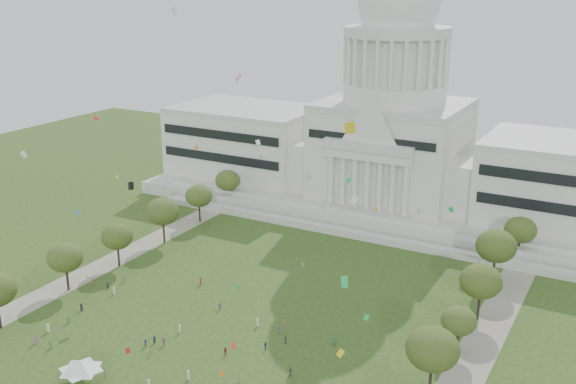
{
  "coord_description": "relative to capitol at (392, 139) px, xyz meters",
  "views": [
    {
      "loc": [
        72.02,
        -85.81,
        72.1
      ],
      "look_at": [
        0.0,
        45.0,
        24.0
      ],
      "focal_mm": 42.0,
      "sensor_mm": 36.0,
      "label": 1
    }
  ],
  "objects": [
    {
      "name": "row_tree_r_3",
      "position": [
        44.4,
        -79.1,
        -15.21
      ],
      "size": [
        7.01,
        7.01,
        9.98
      ],
      "color": "black",
      "rests_on": "ground"
    },
    {
      "name": "row_tree_l_5",
      "position": [
        -45.22,
        -42.58,
        -13.88
      ],
      "size": [
        8.33,
        8.33,
        11.85
      ],
      "color": "black",
      "rests_on": "ground"
    },
    {
      "name": "person_10",
      "position": [
        10.19,
        -96.54,
        -21.49
      ],
      "size": [
        0.73,
        1.04,
        1.61
      ],
      "primitive_type": "imported",
      "rotation": [
        0.0,
        0.0,
        1.33
      ],
      "color": "navy",
      "rests_on": "ground"
    },
    {
      "name": "person_8",
      "position": [
        -11.84,
        -107.28,
        -21.53
      ],
      "size": [
        0.87,
        0.76,
        1.52
      ],
      "primitive_type": "imported",
      "rotation": [
        0.0,
        0.0,
        2.63
      ],
      "color": "navy",
      "rests_on": "ground"
    },
    {
      "name": "path_right",
      "position": [
        48.0,
        -83.59,
        -22.28
      ],
      "size": [
        8.0,
        160.0,
        0.04
      ],
      "primitive_type": "cube",
      "color": "gray",
      "rests_on": "ground"
    },
    {
      "name": "path_left",
      "position": [
        -48.0,
        -83.59,
        -22.28
      ],
      "size": [
        8.0,
        160.0,
        0.04
      ],
      "primitive_type": "cube",
      "color": "gray",
      "rests_on": "ground"
    },
    {
      "name": "person_2",
      "position": [
        19.34,
        -102.7,
        -21.39
      ],
      "size": [
        0.98,
        1.02,
        1.8
      ],
      "primitive_type": "imported",
      "rotation": [
        0.0,
        0.0,
        0.88
      ],
      "color": "#4C4C51",
      "rests_on": "ground"
    },
    {
      "name": "row_tree_l_3",
      "position": [
        -44.09,
        -79.67,
        -14.09
      ],
      "size": [
        8.12,
        8.12,
        11.55
      ],
      "color": "black",
      "rests_on": "ground"
    },
    {
      "name": "row_tree_r_2",
      "position": [
        44.17,
        -96.15,
        -12.64
      ],
      "size": [
        9.55,
        9.55,
        13.58
      ],
      "color": "black",
      "rests_on": "ground"
    },
    {
      "name": "distant_crowd",
      "position": [
        -13.22,
        -99.91,
        -21.41
      ],
      "size": [
        65.33,
        40.74,
        1.95
      ],
      "color": "silver",
      "rests_on": "ground"
    },
    {
      "name": "event_tent",
      "position": [
        -13.75,
        -123.03,
        -18.58
      ],
      "size": [
        11.05,
        11.05,
        4.8
      ],
      "color": "#4C4C4C",
      "rests_on": "ground"
    },
    {
      "name": "kite_swarm",
      "position": [
        -0.91,
        -109.18,
        5.9
      ],
      "size": [
        81.35,
        103.41,
        63.2
      ],
      "color": "orange",
      "rests_on": "ground"
    },
    {
      "name": "row_tree_r_6",
      "position": [
        45.96,
        -25.46,
        -13.79
      ],
      "size": [
        8.42,
        8.42,
        11.97
      ],
      "color": "black",
      "rests_on": "ground"
    },
    {
      "name": "row_tree_l_4",
      "position": [
        -44.08,
        -61.17,
        -12.9
      ],
      "size": [
        9.29,
        9.29,
        13.21
      ],
      "color": "black",
      "rests_on": "ground"
    },
    {
      "name": "row_tree_r_5",
      "position": [
        43.49,
        -43.4,
        -12.37
      ],
      "size": [
        9.82,
        9.82,
        13.96
      ],
      "color": "black",
      "rests_on": "ground"
    },
    {
      "name": "ground",
      "position": [
        0.0,
        -113.59,
        -22.3
      ],
      "size": [
        400.0,
        400.0,
        0.0
      ],
      "primitive_type": "plane",
      "color": "#304B18",
      "rests_on": "ground"
    },
    {
      "name": "row_tree_r_4",
      "position": [
        44.76,
        -63.55,
        -13.01
      ],
      "size": [
        9.19,
        9.19,
        13.06
      ],
      "color": "black",
      "rests_on": "ground"
    },
    {
      "name": "row_tree_l_6",
      "position": [
        -46.87,
        -24.45,
        -14.02
      ],
      "size": [
        8.19,
        8.19,
        11.64
      ],
      "color": "black",
      "rests_on": "ground"
    },
    {
      "name": "capitol",
      "position": [
        0.0,
        0.0,
        0.0
      ],
      "size": [
        160.0,
        64.5,
        91.3
      ],
      "color": "beige",
      "rests_on": "ground"
    },
    {
      "name": "row_tree_l_2",
      "position": [
        -45.04,
        -96.29,
        -13.79
      ],
      "size": [
        8.42,
        8.42,
        11.97
      ],
      "color": "black",
      "rests_on": "ground"
    },
    {
      "name": "person_5",
      "position": [
        -8.84,
        -105.26,
        -21.45
      ],
      "size": [
        1.34,
        1.66,
        1.69
      ],
      "primitive_type": "imported",
      "rotation": [
        0.0,
        0.0,
        2.11
      ],
      "color": "#994C8C",
      "rests_on": "ground"
    },
    {
      "name": "person_4",
      "position": [
        4.3,
        -102.27,
        -21.41
      ],
      "size": [
        0.77,
        1.13,
        1.77
      ],
      "primitive_type": "imported",
      "rotation": [
        0.0,
        0.0,
        4.5
      ],
      "color": "#B21E1E",
      "rests_on": "ground"
    }
  ]
}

